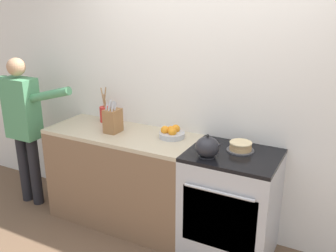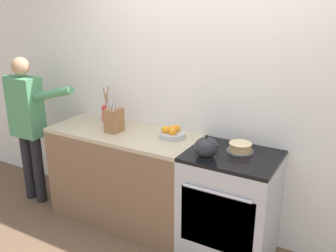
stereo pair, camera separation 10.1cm
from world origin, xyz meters
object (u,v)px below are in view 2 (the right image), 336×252
at_px(stove_range, 229,206).
at_px(utensil_crock, 107,113).
at_px(tea_kettle, 206,148).
at_px(layer_cake, 240,148).
at_px(fruit_bowl, 172,133).
at_px(person_baker, 28,119).
at_px(knife_block, 114,120).

xyz_separation_m(stove_range, utensil_crock, (-1.39, 0.19, 0.55)).
distance_m(stove_range, tea_kettle, 0.58).
bearing_deg(layer_cake, fruit_bowl, 178.54).
distance_m(tea_kettle, person_baker, 1.99).
height_order(stove_range, knife_block, knife_block).
distance_m(utensil_crock, fruit_bowl, 0.80).
distance_m(tea_kettle, knife_block, 0.99).
bearing_deg(utensil_crock, layer_cake, -4.10).
distance_m(knife_block, fruit_bowl, 0.56).
height_order(stove_range, utensil_crock, utensil_crock).
height_order(stove_range, layer_cake, layer_cake).
xyz_separation_m(layer_cake, knife_block, (-1.18, -0.11, 0.08)).
height_order(utensil_crock, fruit_bowl, utensil_crock).
distance_m(fruit_bowl, person_baker, 1.57).
bearing_deg(person_baker, tea_kettle, -6.13).
distance_m(stove_range, layer_cake, 0.50).
bearing_deg(knife_block, stove_range, 1.10).
bearing_deg(person_baker, utensil_crock, 18.44).
bearing_deg(tea_kettle, knife_block, 172.67).
bearing_deg(fruit_bowl, tea_kettle, -29.51).
height_order(fruit_bowl, person_baker, person_baker).
xyz_separation_m(stove_range, knife_block, (-1.14, -0.02, 0.57)).
relative_size(tea_kettle, fruit_bowl, 1.01).
height_order(tea_kettle, person_baker, person_baker).
distance_m(stove_range, knife_block, 1.28).
bearing_deg(utensil_crock, stove_range, -7.65).
bearing_deg(fruit_bowl, stove_range, -9.52).
xyz_separation_m(layer_cake, person_baker, (-2.18, -0.25, -0.03)).
bearing_deg(person_baker, stove_range, -2.21).
distance_m(tea_kettle, fruit_bowl, 0.51).
height_order(utensil_crock, person_baker, person_baker).
bearing_deg(tea_kettle, fruit_bowl, 150.49).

